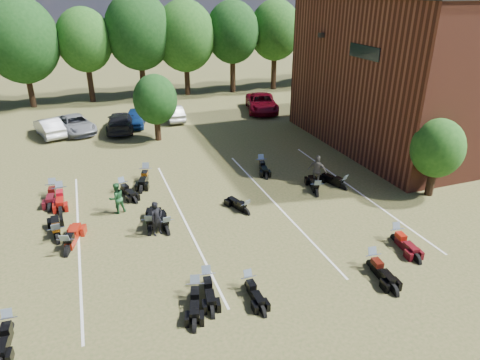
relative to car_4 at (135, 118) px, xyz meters
name	(u,v)px	position (x,y,z in m)	size (l,w,h in m)	color
ground	(262,238)	(3.10, -19.76, -0.68)	(160.00, 160.00, 0.00)	brown
car_1	(49,127)	(-6.62, -0.37, 0.02)	(1.48, 4.24, 1.40)	silver
car_2	(76,124)	(-4.69, -0.17, -0.01)	(2.21, 4.80, 1.33)	gray
car_3	(121,122)	(-1.29, -0.93, 0.05)	(2.05, 5.05, 1.46)	black
car_4	(135,118)	(0.00, 0.00, 0.00)	(1.60, 3.98, 1.36)	navy
car_5	(174,113)	(3.31, 0.47, -0.04)	(1.36, 3.89, 1.28)	#9FA09C
car_6	(262,103)	(11.57, 0.50, 0.11)	(2.61, 5.67, 1.57)	#610513
car_7	(314,99)	(16.92, 0.29, 0.05)	(2.03, 5.00, 1.45)	#36383B
person_black	(157,218)	(-1.37, -17.74, 0.17)	(0.62, 0.41, 1.69)	black
person_green	(117,198)	(-2.91, -14.91, 0.15)	(0.80, 0.63, 1.65)	#235D2F
person_grey	(317,171)	(8.26, -15.59, 0.27)	(1.11, 0.46, 1.89)	#5E5751
motorcycle_1	(11,331)	(-7.18, -22.23, -0.68)	(0.68, 2.15, 1.20)	black
motorcycle_2	(207,286)	(-0.28, -22.22, -0.68)	(0.70, 2.19, 1.22)	black
motorcycle_3	(196,297)	(-0.85, -22.65, -0.68)	(0.71, 2.22, 1.24)	black
motorcycle_4	(248,289)	(1.18, -22.90, -0.68)	(0.64, 2.02, 1.13)	black
motorcycle_5	(371,267)	(6.47, -23.39, -0.68)	(0.73, 2.29, 1.28)	black
motorcycle_6	(395,241)	(8.73, -22.05, -0.68)	(0.72, 2.26, 1.26)	#4D0B12
motorcycle_7	(68,253)	(-5.36, -17.94, -0.68)	(0.80, 2.53, 1.41)	maroon
motorcycle_8	(58,241)	(-5.78, -16.75, -0.68)	(0.77, 2.40, 1.34)	black
motorcycle_9	(167,233)	(-0.94, -17.74, -0.68)	(0.73, 2.29, 1.27)	black
motorcycle_10	(150,232)	(-1.69, -17.43, -0.68)	(0.78, 2.45, 1.37)	black
motorcycle_11	(246,213)	(3.22, -17.29, -0.68)	(0.65, 2.04, 1.13)	black
motorcycle_12	(316,195)	(7.70, -16.62, -0.68)	(0.75, 2.34, 1.31)	black
motorcycle_13	(343,189)	(9.51, -16.47, -0.68)	(0.71, 2.23, 1.25)	black
motorcycle_14	(54,195)	(-6.08, -11.63, -0.68)	(0.78, 2.44, 1.36)	#480A13
motorcycle_15	(61,199)	(-5.70, -12.21, -0.68)	(0.78, 2.45, 1.37)	maroon
motorcycle_16	(123,192)	(-2.41, -12.54, -0.68)	(0.69, 2.16, 1.21)	black
motorcycle_17	(147,179)	(-0.89, -11.16, -0.68)	(0.79, 2.46, 1.37)	black
motorcycle_19	(261,168)	(6.28, -11.99, -0.68)	(0.70, 2.19, 1.22)	black
tree_line	(139,34)	(2.10, 9.24, 5.63)	(56.00, 6.00, 9.79)	black
young_tree_near_building	(438,148)	(13.60, -18.76, 2.07)	(2.80, 2.80, 4.16)	black
young_tree_midfield	(155,100)	(1.10, -4.26, 2.41)	(3.20, 3.20, 4.70)	black
parking_lines	(184,219)	(0.10, -16.76, -0.67)	(20.10, 14.00, 0.01)	silver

